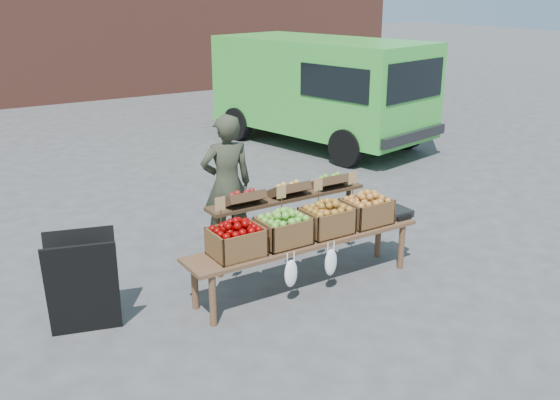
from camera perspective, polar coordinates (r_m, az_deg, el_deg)
ground at (r=6.87m, az=4.71°, el=-7.80°), size 80.00×80.00×0.00m
delivery_van at (r=12.78m, az=3.71°, el=9.76°), size 3.14×5.09×2.12m
vendor at (r=7.45m, az=-4.89°, el=1.43°), size 0.69×0.53×1.70m
chalkboard_sign at (r=6.07m, az=-17.59°, el=-7.34°), size 0.71×0.51×0.97m
back_table at (r=7.29m, az=0.69°, el=-1.65°), size 2.10×0.44×1.04m
display_bench at (r=6.70m, az=2.30°, el=-5.75°), size 2.70×0.56×0.57m
crate_golden_apples at (r=6.14m, az=-4.01°, el=-3.85°), size 0.50×0.40×0.28m
crate_russet_pears at (r=6.40m, az=0.32°, el=-2.84°), size 0.50×0.40×0.28m
crate_red_apples at (r=6.69m, az=4.29°, el=-1.90°), size 0.50×0.40×0.28m
crate_green_apples at (r=7.01m, az=7.91°, el=-1.03°), size 0.50×0.40×0.28m
weighing_scale at (r=7.32m, az=10.42°, el=-1.15°), size 0.34×0.30×0.08m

